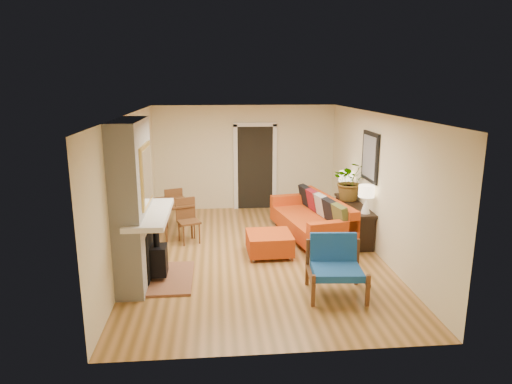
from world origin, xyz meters
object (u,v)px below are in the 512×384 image
console_table (354,211)px  houseplant (351,181)px  ottoman (269,242)px  blue_chair (335,263)px  dining_table (176,207)px  lamp_near (366,196)px  lamp_far (346,181)px  sofa (315,219)px

console_table → houseplant: size_ratio=2.22×
ottoman → console_table: size_ratio=0.45×
blue_chair → dining_table: size_ratio=0.54×
lamp_near → console_table: bearing=90.0°
console_table → lamp_near: (0.00, -0.70, 0.49)m
dining_table → lamp_far: lamp_far is taller
sofa → blue_chair: (-0.23, -2.52, 0.07)m
sofa → houseplant: (0.79, 0.20, 0.74)m
blue_chair → console_table: size_ratio=0.49×
console_table → houseplant: bearing=92.0°
console_table → dining_table: bearing=171.4°
ottoman → blue_chair: 1.83m
sofa → console_table: bearing=-6.1°
lamp_far → ottoman: bearing=-140.9°
sofa → lamp_far: size_ratio=4.56×
ottoman → lamp_far: (1.84, 1.50, 0.82)m
lamp_far → houseplant: bearing=-91.5°
console_table → sofa: bearing=173.9°
sofa → lamp_near: 1.30m
ottoman → dining_table: size_ratio=0.50×
blue_chair → lamp_far: size_ratio=1.67×
sofa → ottoman: bearing=-139.2°
console_table → lamp_far: lamp_far is taller
ottoman → lamp_near: (1.84, 0.12, 0.82)m
dining_table → lamp_near: (3.65, -1.26, 0.48)m
sofa → lamp_near: size_ratio=4.56×
ottoman → lamp_near: 2.02m
lamp_near → dining_table: bearing=161.0°
dining_table → houseplant: size_ratio=2.01×
houseplant → blue_chair: bearing=-110.5°
dining_table → console_table: size_ratio=0.91×
console_table → blue_chair: bearing=-112.9°
dining_table → lamp_far: (3.65, 0.13, 0.48)m
dining_table → lamp_far: 3.69m
console_table → lamp_near: 0.85m
sofa → blue_chair: bearing=-95.3°
sofa → lamp_far: bearing=36.8°
ottoman → lamp_far: bearing=39.1°
ottoman → dining_table: (-1.81, 1.37, 0.34)m
sofa → console_table: size_ratio=1.33×
blue_chair → dining_table: dining_table is taller
console_table → lamp_far: bearing=90.0°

